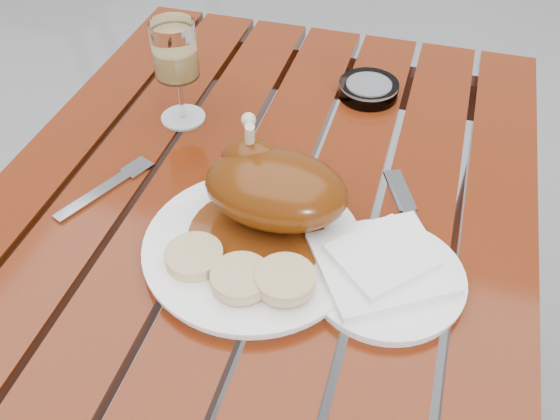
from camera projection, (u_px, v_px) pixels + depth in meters
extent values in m
cube|color=maroon|center=(252.00, 372.00, 1.14)|extent=(0.80, 1.20, 0.75)
cylinder|color=white|center=(253.00, 248.00, 0.84)|extent=(0.33, 0.33, 0.02)
cylinder|color=#59240A|center=(256.00, 234.00, 0.84)|extent=(0.18, 0.18, 0.00)
ellipsoid|color=#622D07|center=(276.00, 189.00, 0.83)|extent=(0.20, 0.13, 0.10)
ellipsoid|color=#622D07|center=(253.00, 164.00, 0.84)|extent=(0.09, 0.06, 0.08)
cylinder|color=#C6B28C|center=(250.00, 148.00, 0.83)|extent=(0.03, 0.04, 0.10)
cylinder|color=tan|center=(194.00, 257.00, 0.80)|extent=(0.08, 0.08, 0.02)
cylinder|color=tan|center=(241.00, 278.00, 0.77)|extent=(0.08, 0.08, 0.02)
cylinder|color=tan|center=(285.00, 279.00, 0.76)|extent=(0.08, 0.08, 0.02)
cylinder|color=tan|center=(178.00, 73.00, 1.01)|extent=(0.09, 0.09, 0.18)
cylinder|color=white|center=(386.00, 279.00, 0.80)|extent=(0.25, 0.25, 0.02)
cube|color=white|center=(381.00, 264.00, 0.80)|extent=(0.21, 0.21, 0.01)
cylinder|color=#B2B7BC|center=(368.00, 89.00, 1.11)|extent=(0.13, 0.13, 0.03)
cube|color=gray|center=(101.00, 191.00, 0.93)|extent=(0.08, 0.15, 0.01)
cube|color=gray|center=(418.00, 233.00, 0.87)|extent=(0.10, 0.19, 0.01)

